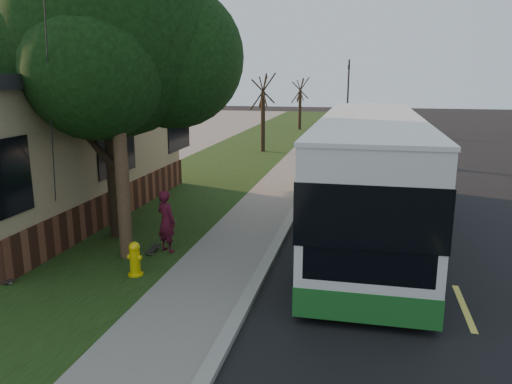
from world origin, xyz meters
TOP-DOWN VIEW (x-y plane):
  - ground at (0.00, 0.00)m, footprint 120.00×120.00m
  - road at (4.00, 10.00)m, footprint 8.00×80.00m
  - curb at (0.00, 10.00)m, footprint 0.25×80.00m
  - sidewalk at (-1.00, 10.00)m, footprint 2.00×80.00m
  - grass_verge at (-4.50, 10.00)m, footprint 5.00×80.00m
  - fire_hydrant at (-2.60, 0.00)m, footprint 0.32×0.32m
  - utility_pole at (-3.31, 0.99)m, footprint 2.86×3.21m
  - leafy_tree at (-4.17, 2.65)m, footprint 6.30×6.00m
  - bare_tree_near at (-3.50, 18.00)m, footprint 1.38×1.21m
  - bare_tree_far at (-3.00, 30.00)m, footprint 1.38×1.21m
  - traffic_signal at (0.50, 34.00)m, footprint 0.18×0.22m
  - transit_bus at (2.19, 4.50)m, footprint 2.72×11.77m
  - skateboarder at (-2.50, 1.53)m, footprint 0.66×0.57m
  - skateboard_main at (-2.84, 1.46)m, footprint 0.25×0.73m
  - skateboard_spare at (-5.21, -0.86)m, footprint 0.83×0.54m
  - dumpster at (-9.50, 9.92)m, footprint 1.88×1.70m
  - distant_car at (2.10, 28.76)m, footprint 2.13×4.98m

SIDE VIEW (x-z plane):
  - ground at x=0.00m, z-range 0.00..0.00m
  - road at x=4.00m, z-range 0.00..0.01m
  - grass_verge at x=-4.50m, z-range 0.00..0.07m
  - sidewalk at x=-1.00m, z-range 0.00..0.08m
  - curb at x=0.00m, z-range 0.00..0.12m
  - skateboard_main at x=-2.84m, z-range 0.09..0.15m
  - skateboard_spare at x=-5.21m, z-range 0.09..0.17m
  - fire_hydrant at x=-2.60m, z-range 0.06..0.80m
  - dumpster at x=-9.50m, z-range 0.04..1.41m
  - skateboarder at x=-2.50m, z-range 0.07..1.58m
  - distant_car at x=2.10m, z-range 0.00..1.68m
  - transit_bus at x=2.19m, z-range 0.11..3.29m
  - bare_tree_far at x=-3.00m, z-range -0.01..4.02m
  - bare_tree_near at x=-3.50m, z-range 0.00..4.30m
  - traffic_signal at x=0.50m, z-range 0.41..5.91m
  - utility_pole at x=-3.31m, z-range 0.10..9.17m
  - leafy_tree at x=-4.17m, z-range 1.27..9.07m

